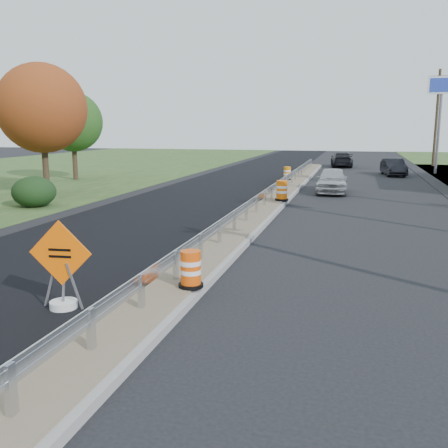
% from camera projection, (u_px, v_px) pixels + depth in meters
% --- Properties ---
extents(ground, '(140.00, 140.00, 0.00)m').
position_uv_depth(ground, '(220.00, 250.00, 15.89)').
color(ground, black).
rests_on(ground, ground).
extents(milled_overlay, '(7.20, 120.00, 0.01)m').
position_uv_depth(milled_overlay, '(189.00, 201.00, 26.49)').
color(milled_overlay, black).
rests_on(milled_overlay, ground).
extents(median, '(1.60, 55.00, 0.23)m').
position_uv_depth(median, '(264.00, 208.00, 23.46)').
color(median, gray).
rests_on(median, ground).
extents(guardrail, '(0.10, 46.15, 0.72)m').
position_uv_depth(guardrail, '(268.00, 192.00, 24.29)').
color(guardrail, silver).
rests_on(guardrail, median).
extents(pylon_sign_north, '(2.20, 0.30, 7.90)m').
position_uv_depth(pylon_sign_north, '(441.00, 94.00, 40.49)').
color(pylon_sign_north, slate).
rests_on(pylon_sign_north, ground).
extents(utility_pole_north, '(1.90, 0.26, 9.40)m').
position_uv_depth(utility_pole_north, '(437.00, 116.00, 49.07)').
color(utility_pole_north, '#473523').
rests_on(utility_pole_north, ground).
extents(hedge_north, '(2.09, 2.09, 1.52)m').
position_uv_depth(hedge_north, '(34.00, 192.00, 24.21)').
color(hedge_north, black).
rests_on(hedge_north, ground).
extents(tree_near_red, '(4.95, 4.95, 7.35)m').
position_uv_depth(tree_near_red, '(42.00, 108.00, 27.72)').
color(tree_near_red, '#473523').
rests_on(tree_near_red, ground).
extents(tree_near_back, '(4.29, 4.29, 6.37)m').
position_uv_depth(tree_near_back, '(73.00, 122.00, 36.19)').
color(tree_near_back, '#473523').
rests_on(tree_near_back, ground).
extents(caution_sign, '(1.40, 0.58, 1.93)m').
position_uv_depth(caution_sign, '(62.00, 287.00, 10.63)').
color(caution_sign, white).
rests_on(caution_sign, ground).
extents(barrel_median_near, '(0.58, 0.58, 0.85)m').
position_uv_depth(barrel_median_near, '(191.00, 270.00, 11.37)').
color(barrel_median_near, black).
rests_on(barrel_median_near, median).
extents(barrel_median_mid, '(0.68, 0.68, 0.99)m').
position_uv_depth(barrel_median_mid, '(282.00, 191.00, 24.90)').
color(barrel_median_mid, black).
rests_on(barrel_median_mid, median).
extents(barrel_median_far, '(0.62, 0.62, 0.91)m').
position_uv_depth(barrel_median_far, '(287.00, 173.00, 34.78)').
color(barrel_median_far, black).
rests_on(barrel_median_far, median).
extents(barrel_shoulder_far, '(0.54, 0.54, 0.79)m').
position_uv_depth(barrel_shoulder_far, '(400.00, 165.00, 46.02)').
color(barrel_shoulder_far, black).
rests_on(barrel_shoulder_far, ground).
extents(car_silver, '(1.84, 4.43, 1.50)m').
position_uv_depth(car_silver, '(332.00, 180.00, 29.54)').
color(car_silver, '#B5B6BA').
rests_on(car_silver, ground).
extents(car_dark_mid, '(1.99, 4.29, 1.36)m').
position_uv_depth(car_dark_mid, '(394.00, 167.00, 40.21)').
color(car_dark_mid, black).
rests_on(car_dark_mid, ground).
extents(car_dark_far, '(2.40, 5.09, 1.44)m').
position_uv_depth(car_dark_far, '(342.00, 159.00, 49.16)').
color(car_dark_far, black).
rests_on(car_dark_far, ground).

